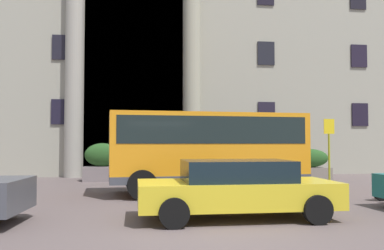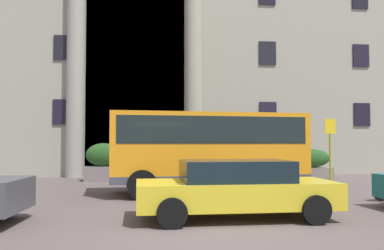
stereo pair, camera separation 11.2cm
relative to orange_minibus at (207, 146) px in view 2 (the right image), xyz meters
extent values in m
cube|color=#5D504F|center=(-0.82, -5.50, -1.67)|extent=(80.00, 64.00, 0.12)
cube|color=#9E9B8B|center=(-0.82, 12.00, 5.77)|extent=(39.80, 9.00, 14.76)
cube|color=black|center=(-2.50, 7.56, 3.73)|extent=(5.03, 0.12, 10.68)
cylinder|color=#9F9B90|center=(-5.46, 7.25, 3.73)|extent=(0.89, 0.89, 10.68)
cylinder|color=#A09D88|center=(0.46, 7.25, 3.73)|extent=(0.89, 0.89, 10.68)
cube|color=black|center=(-6.12, 7.46, 1.64)|extent=(0.92, 0.08, 1.25)
cube|color=black|center=(4.49, 7.46, 1.64)|extent=(0.92, 0.08, 1.25)
cube|color=black|center=(9.80, 7.46, 1.64)|extent=(0.92, 0.08, 1.25)
cube|color=black|center=(-6.12, 7.46, 4.89)|extent=(0.92, 0.08, 1.25)
cube|color=black|center=(4.49, 7.46, 4.89)|extent=(0.92, 0.08, 1.25)
cube|color=black|center=(9.80, 7.46, 4.89)|extent=(0.92, 0.08, 1.25)
cube|color=orange|center=(-0.01, 0.00, -0.04)|extent=(6.58, 2.80, 2.23)
cube|color=black|center=(-0.01, 0.00, 0.50)|extent=(6.20, 2.80, 0.86)
cube|color=black|center=(3.13, 0.23, 0.32)|extent=(0.20, 1.96, 1.07)
cube|color=#42454E|center=(-0.01, 0.00, -1.04)|extent=(6.59, 2.84, 0.24)
cylinder|color=black|center=(2.15, 1.33, -1.16)|extent=(0.92, 0.35, 0.90)
cylinder|color=black|center=(2.32, -1.00, -1.16)|extent=(0.92, 0.35, 0.90)
cylinder|color=black|center=(-2.34, 1.00, -1.16)|extent=(0.92, 0.35, 0.90)
cylinder|color=black|center=(-2.17, -1.33, -1.16)|extent=(0.92, 0.35, 0.90)
cylinder|color=#989F1A|center=(5.33, 1.98, -0.30)|extent=(0.08, 0.08, 2.61)
cube|color=yellow|center=(5.33, 1.95, 0.76)|extent=(0.44, 0.03, 0.60)
cube|color=slate|center=(-3.86, 5.05, -1.28)|extent=(1.62, 0.83, 0.65)
ellipsoid|color=#264F20|center=(-3.86, 5.05, -0.44)|extent=(1.56, 0.75, 1.04)
cube|color=slate|center=(5.70, 4.81, -1.33)|extent=(1.96, 0.79, 0.54)
ellipsoid|color=#244E1F|center=(5.70, 4.81, -0.63)|extent=(1.88, 0.71, 0.88)
cube|color=#636858|center=(0.68, 4.80, -1.38)|extent=(1.97, 0.75, 0.45)
ellipsoid|color=#365E32|center=(0.68, 4.80, -0.72)|extent=(1.89, 0.68, 0.86)
cube|color=gold|center=(-0.09, -4.62, -1.05)|extent=(4.44, 1.85, 0.57)
cube|color=black|center=(-0.09, -4.62, -0.53)|extent=(2.40, 1.62, 0.47)
cylinder|color=black|center=(1.41, -3.70, -1.30)|extent=(0.62, 0.20, 0.62)
cylinder|color=black|center=(1.43, -5.51, -1.30)|extent=(0.62, 0.20, 0.62)
cylinder|color=black|center=(-1.60, -3.72, -1.30)|extent=(0.62, 0.20, 0.62)
cylinder|color=black|center=(-1.58, -5.54, -1.30)|extent=(0.62, 0.20, 0.62)
cylinder|color=black|center=(-5.34, -3.76, -1.30)|extent=(0.63, 0.24, 0.62)
cylinder|color=black|center=(4.83, -2.39, -1.31)|extent=(0.61, 0.21, 0.60)
cylinder|color=black|center=(0.22, -2.63, -1.31)|extent=(0.61, 0.23, 0.60)
cylinder|color=black|center=(-1.18, -2.33, -1.31)|extent=(0.61, 0.25, 0.60)
cube|color=black|center=(-0.48, -2.48, -1.03)|extent=(0.94, 0.43, 0.32)
cube|color=black|center=(-0.65, -2.44, -0.85)|extent=(0.55, 0.31, 0.12)
cylinder|color=#A5A5A8|center=(0.11, -2.61, -0.73)|extent=(0.15, 0.54, 0.03)
camera|label=1|loc=(-2.31, -13.79, 0.11)|focal=38.72mm
camera|label=2|loc=(-2.20, -13.81, 0.11)|focal=38.72mm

